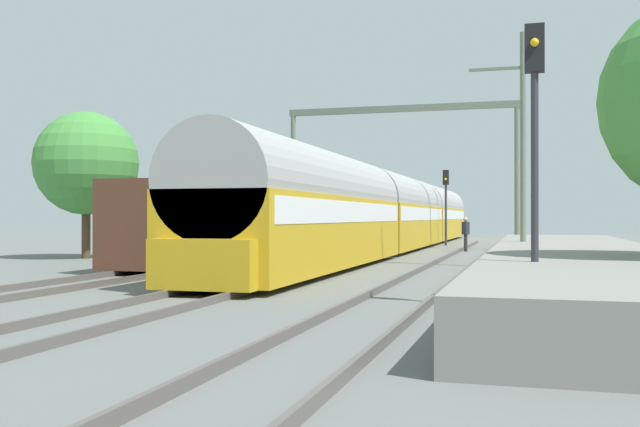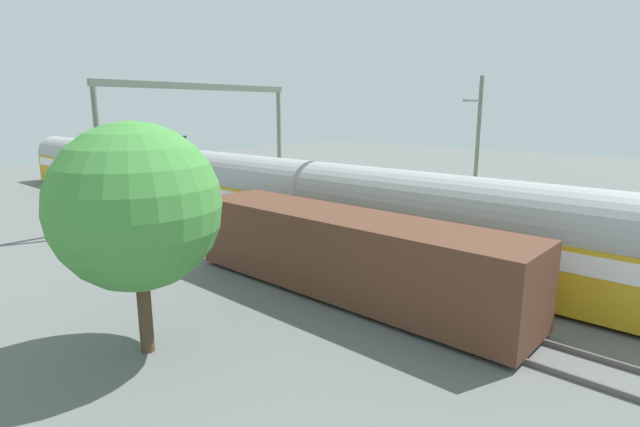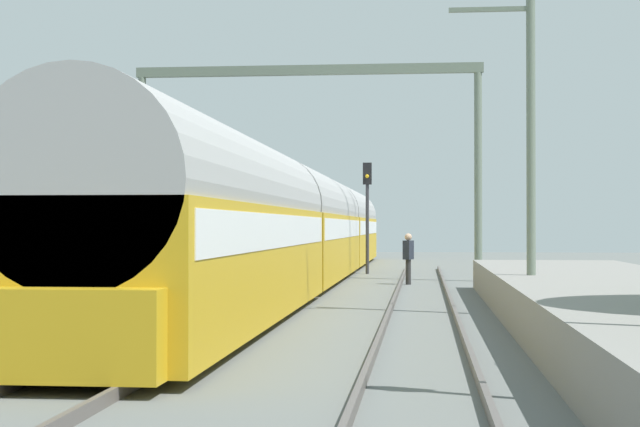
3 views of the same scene
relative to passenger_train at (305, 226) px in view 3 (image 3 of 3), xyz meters
name	(u,v)px [view 3 (image 3 of 3)]	position (x,y,z in m)	size (l,w,h in m)	color
ground	(173,344)	(0.00, -19.25, -1.97)	(120.00, 120.00, 0.00)	slate
track_west	(173,339)	(0.00, -19.25, -1.89)	(1.52, 60.00, 0.16)	#57514E
track_east	(422,342)	(4.18, -19.25, -1.89)	(1.52, 60.00, 0.16)	#57514E
platform	(634,311)	(8.00, -17.25, -1.52)	(4.40, 28.00, 0.90)	gray
passenger_train	(305,226)	(0.00, 0.00, 0.00)	(2.93, 49.20, 3.82)	gold
freight_car	(53,249)	(-4.18, -13.63, -0.50)	(2.80, 13.00, 2.70)	#563323
person_crossing	(408,254)	(3.71, -1.57, -0.94)	(0.38, 0.46, 1.73)	#282828
railway_signal_far	(367,202)	(1.92, 5.89, 0.99)	(0.36, 0.30, 4.60)	#2D2D33
catenary_gantry	(307,126)	(0.00, 0.79, 3.68)	(12.76, 0.28, 7.86)	slate
catenary_pole_east_mid	(529,128)	(6.53, -13.29, 2.18)	(1.90, 0.20, 8.00)	slate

